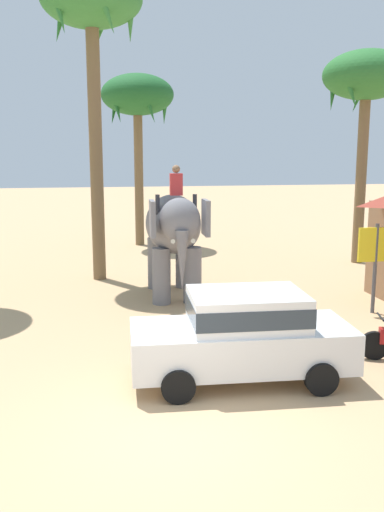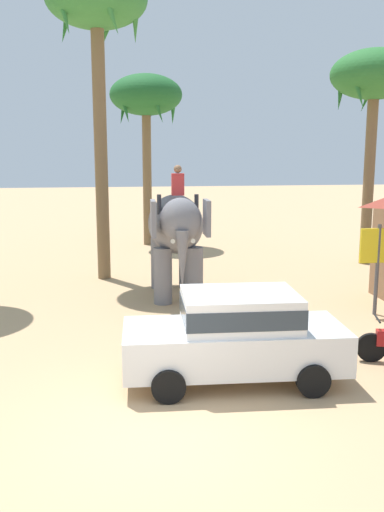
{
  "view_description": "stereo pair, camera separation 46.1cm",
  "coord_description": "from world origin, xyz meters",
  "px_view_note": "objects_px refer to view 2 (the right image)",
  "views": [
    {
      "loc": [
        -1.11,
        -7.78,
        4.27
      ],
      "look_at": [
        1.43,
        6.17,
        1.6
      ],
      "focal_mm": 39.42,
      "sensor_mm": 36.0,
      "label": 1
    },
    {
      "loc": [
        -0.66,
        -7.86,
        4.27
      ],
      "look_at": [
        1.43,
        6.17,
        1.6
      ],
      "focal_mm": 39.42,
      "sensor_mm": 36.0,
      "label": 2
    }
  ],
  "objects_px": {
    "palm_tree_near_hut": "(97,11)",
    "palm_tree_far_back": "(374,80)",
    "signboard_yellow": "(378,252)",
    "palm_tree_behind_elephant": "(146,99)",
    "car_sedan_foreground": "(236,333)",
    "elephant_with_mahout": "(176,230)"
  },
  "relations": [
    {
      "from": "car_sedan_foreground",
      "to": "palm_tree_near_hut",
      "type": "bearing_deg",
      "value": 105.27
    },
    {
      "from": "palm_tree_behind_elephant",
      "to": "palm_tree_near_hut",
      "type": "height_order",
      "value": "palm_tree_near_hut"
    },
    {
      "from": "palm_tree_behind_elephant",
      "to": "palm_tree_near_hut",
      "type": "xyz_separation_m",
      "value": [
        -1.97,
        -6.76,
        2.06
      ]
    },
    {
      "from": "palm_tree_behind_elephant",
      "to": "palm_tree_far_back",
      "type": "distance_m",
      "value": 9.72
    },
    {
      "from": "car_sedan_foreground",
      "to": "palm_tree_far_back",
      "type": "bearing_deg",
      "value": 54.1
    },
    {
      "from": "palm_tree_near_hut",
      "to": "palm_tree_far_back",
      "type": "bearing_deg",
      "value": 6.39
    },
    {
      "from": "palm_tree_near_hut",
      "to": "palm_tree_far_back",
      "type": "height_order",
      "value": "palm_tree_near_hut"
    },
    {
      "from": "car_sedan_foreground",
      "to": "signboard_yellow",
      "type": "distance_m",
      "value": 5.96
    },
    {
      "from": "palm_tree_behind_elephant",
      "to": "palm_tree_far_back",
      "type": "height_order",
      "value": "palm_tree_far_back"
    },
    {
      "from": "palm_tree_near_hut",
      "to": "palm_tree_far_back",
      "type": "relative_size",
      "value": 1.24
    },
    {
      "from": "palm_tree_behind_elephant",
      "to": "signboard_yellow",
      "type": "bearing_deg",
      "value": -67.14
    },
    {
      "from": "palm_tree_near_hut",
      "to": "palm_tree_behind_elephant",
      "type": "bearing_deg",
      "value": 73.77
    },
    {
      "from": "elephant_with_mahout",
      "to": "palm_tree_far_back",
      "type": "xyz_separation_m",
      "value": [
        7.75,
        3.93,
        4.78
      ]
    },
    {
      "from": "palm_tree_behind_elephant",
      "to": "signboard_yellow",
      "type": "xyz_separation_m",
      "value": [
        5.13,
        -12.16,
        -4.8
      ]
    },
    {
      "from": "elephant_with_mahout",
      "to": "palm_tree_behind_elephant",
      "type": "xyz_separation_m",
      "value": [
        -0.16,
        9.58,
        4.5
      ]
    },
    {
      "from": "car_sedan_foreground",
      "to": "palm_tree_far_back",
      "type": "height_order",
      "value": "palm_tree_far_back"
    },
    {
      "from": "palm_tree_near_hut",
      "to": "palm_tree_far_back",
      "type": "xyz_separation_m",
      "value": [
        9.87,
        1.11,
        -1.78
      ]
    },
    {
      "from": "palm_tree_near_hut",
      "to": "signboard_yellow",
      "type": "relative_size",
      "value": 4.09
    },
    {
      "from": "palm_tree_far_back",
      "to": "signboard_yellow",
      "type": "relative_size",
      "value": 3.29
    },
    {
      "from": "palm_tree_behind_elephant",
      "to": "palm_tree_near_hut",
      "type": "bearing_deg",
      "value": -106.23
    },
    {
      "from": "elephant_with_mahout",
      "to": "palm_tree_near_hut",
      "type": "distance_m",
      "value": 7.45
    },
    {
      "from": "signboard_yellow",
      "to": "car_sedan_foreground",
      "type": "bearing_deg",
      "value": -141.3
    }
  ]
}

